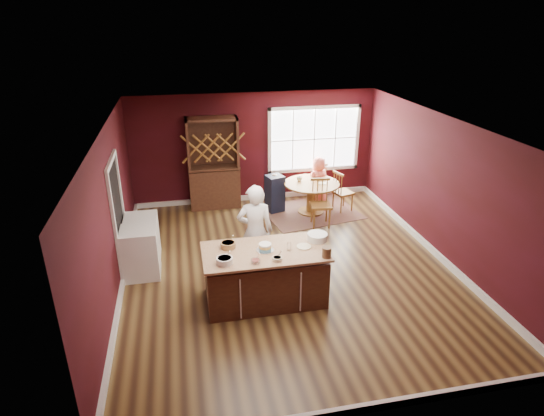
{
  "coord_description": "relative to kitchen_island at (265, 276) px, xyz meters",
  "views": [
    {
      "loc": [
        -1.78,
        -7.2,
        4.42
      ],
      "look_at": [
        -0.2,
        0.44,
        1.05
      ],
      "focal_mm": 30.0,
      "sensor_mm": 36.0,
      "label": 1
    }
  ],
  "objects": [
    {
      "name": "toddler",
      "position": [
        1.0,
        3.66,
        0.37
      ],
      "size": [
        0.18,
        0.14,
        0.26
      ],
      "primitive_type": null,
      "color": "#8CA5BF",
      "rests_on": "high_chair"
    },
    {
      "name": "dryer",
      "position": [
        -2.04,
        1.85,
        0.0
      ],
      "size": [
        0.61,
        0.59,
        0.88
      ],
      "primitive_type": "cube",
      "color": "silver",
      "rests_on": "ground"
    },
    {
      "name": "table_cup",
      "position": [
        1.5,
        3.51,
        0.36
      ],
      "size": [
        0.13,
        0.13,
        0.1
      ],
      "primitive_type": "imported",
      "rotation": [
        0.0,
        0.0,
        0.08
      ],
      "color": "silver",
      "rests_on": "dining_table"
    },
    {
      "name": "bowl_pink",
      "position": [
        -0.21,
        -0.35,
        0.51
      ],
      "size": [
        0.15,
        0.15,
        0.05
      ],
      "primitive_type": "cylinder",
      "color": "silver",
      "rests_on": "kitchen_island"
    },
    {
      "name": "dinner_plate",
      "position": [
        0.65,
        -0.01,
        0.49
      ],
      "size": [
        0.24,
        0.24,
        0.02
      ],
      "primitive_type": "cylinder",
      "color": "beige",
      "rests_on": "kitchen_island"
    },
    {
      "name": "room_shell",
      "position": [
        0.6,
        0.93,
        0.91
      ],
      "size": [
        7.0,
        7.0,
        7.0
      ],
      "color": "brown",
      "rests_on": "ground"
    },
    {
      "name": "layer_cake",
      "position": [
        0.01,
        0.01,
        0.54
      ],
      "size": [
        0.29,
        0.29,
        0.12
      ],
      "primitive_type": null,
      "color": "white",
      "rests_on": "kitchen_island"
    },
    {
      "name": "hutch",
      "position": [
        -0.45,
        4.15,
        0.66
      ],
      "size": [
        1.2,
        0.5,
        2.21
      ],
      "primitive_type": "cube",
      "color": "#422715",
      "rests_on": "ground"
    },
    {
      "name": "stoneware_crock",
      "position": [
        0.9,
        -0.4,
        0.57
      ],
      "size": [
        0.14,
        0.14,
        0.17
      ],
      "primitive_type": "cylinder",
      "color": "brown",
      "rests_on": "kitchen_island"
    },
    {
      "name": "chair_south",
      "position": [
        1.75,
        2.56,
        0.1
      ],
      "size": [
        0.5,
        0.48,
        1.08
      ],
      "primitive_type": null,
      "rotation": [
        0.0,
        0.0,
        -0.12
      ],
      "color": "olive",
      "rests_on": "ground"
    },
    {
      "name": "table_plate",
      "position": [
        1.98,
        3.21,
        0.32
      ],
      "size": [
        0.18,
        0.18,
        0.01
      ],
      "primitive_type": "cylinder",
      "color": "beige",
      "rests_on": "dining_table"
    },
    {
      "name": "bowl_blue",
      "position": [
        -0.67,
        -0.27,
        0.53
      ],
      "size": [
        0.26,
        0.26,
        0.1
      ],
      "primitive_type": "cylinder",
      "color": "white",
      "rests_on": "kitchen_island"
    },
    {
      "name": "window",
      "position": [
        2.1,
        4.4,
        1.06
      ],
      "size": [
        2.36,
        0.1,
        1.66
      ],
      "primitive_type": null,
      "color": "white",
      "rests_on": "room_shell"
    },
    {
      "name": "bowl_olive",
      "position": [
        0.13,
        -0.35,
        0.51
      ],
      "size": [
        0.15,
        0.15,
        0.06
      ],
      "primitive_type": "cylinder",
      "color": "#F7E7AE",
      "rests_on": "kitchen_island"
    },
    {
      "name": "drinking_glass",
      "position": [
        0.38,
        -0.08,
        0.55
      ],
      "size": [
        0.07,
        0.07,
        0.14
      ],
      "primitive_type": "cylinder",
      "color": "silver",
      "rests_on": "kitchen_island"
    },
    {
      "name": "rug",
      "position": [
        1.75,
        3.31,
        -0.43
      ],
      "size": [
        2.4,
        2.01,
        0.01
      ],
      "primitive_type": "cube",
      "rotation": [
        0.0,
        0.0,
        0.17
      ],
      "color": "brown",
      "rests_on": "ground"
    },
    {
      "name": "chair_north",
      "position": [
        2.13,
        4.14,
        0.04
      ],
      "size": [
        0.52,
        0.51,
        0.96
      ],
      "primitive_type": null,
      "rotation": [
        0.0,
        0.0,
        3.53
      ],
      "color": "#96552C",
      "rests_on": "ground"
    },
    {
      "name": "baker",
      "position": [
        -0.02,
        0.8,
        0.43
      ],
      "size": [
        0.68,
        0.49,
        1.75
      ],
      "primitive_type": "imported",
      "rotation": [
        0.0,
        0.0,
        3.02
      ],
      "color": "white",
      "rests_on": "ground"
    },
    {
      "name": "bowl_yellow",
      "position": [
        -0.56,
        0.22,
        0.53
      ],
      "size": [
        0.25,
        0.25,
        0.09
      ],
      "primitive_type": "cylinder",
      "color": "olive",
      "rests_on": "kitchen_island"
    },
    {
      "name": "washer",
      "position": [
        -2.04,
        1.21,
        0.02
      ],
      "size": [
        0.63,
        0.61,
        0.92
      ],
      "primitive_type": "cube",
      "color": "white",
      "rests_on": "ground"
    },
    {
      "name": "dining_table",
      "position": [
        1.75,
        3.31,
        0.1
      ],
      "size": [
        1.3,
        1.3,
        0.75
      ],
      "color": "brown",
      "rests_on": "ground"
    },
    {
      "name": "doorway",
      "position": [
        -2.37,
        1.53,
        0.59
      ],
      "size": [
        0.08,
        1.26,
        2.13
      ],
      "primitive_type": null,
      "color": "white",
      "rests_on": "room_shell"
    },
    {
      "name": "kitchen_island",
      "position": [
        0.0,
        0.0,
        0.0
      ],
      "size": [
        1.99,
        1.04,
        0.92
      ],
      "color": "#391C15",
      "rests_on": "ground"
    },
    {
      "name": "white_tub",
      "position": [
        0.93,
        0.19,
        0.54
      ],
      "size": [
        0.34,
        0.34,
        0.12
      ],
      "primitive_type": "cylinder",
      "color": "white",
      "rests_on": "kitchen_island"
    },
    {
      "name": "chair_east",
      "position": [
        2.54,
        3.29,
        0.06
      ],
      "size": [
        0.51,
        0.52,
        1.01
      ],
      "primitive_type": null,
      "rotation": [
        0.0,
        0.0,
        1.87
      ],
      "color": "brown",
      "rests_on": "ground"
    },
    {
      "name": "high_chair",
      "position": [
        0.92,
        3.59,
        0.02
      ],
      "size": [
        0.47,
        0.47,
        0.93
      ],
      "primitive_type": null,
      "rotation": [
        0.0,
        0.0,
        0.29
      ],
      "color": "black",
      "rests_on": "ground"
    },
    {
      "name": "seated_woman",
      "position": [
        2.07,
        3.78,
        0.17
      ],
      "size": [
        0.69,
        0.57,
        1.21
      ],
      "primitive_type": "imported",
      "rotation": [
        0.0,
        0.0,
        3.49
      ],
      "color": "#ED6C5F",
      "rests_on": "ground"
    }
  ]
}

